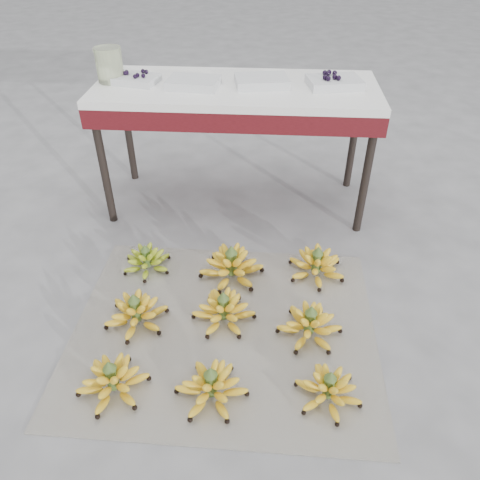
# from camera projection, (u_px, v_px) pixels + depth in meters

# --- Properties ---
(ground) EXTENTS (60.00, 60.00, 0.00)m
(ground) POSITION_uv_depth(u_px,v_px,m) (213.00, 321.00, 2.00)
(ground) COLOR slate
(ground) RESTS_ON ground
(newspaper_mat) EXTENTS (1.26, 1.06, 0.01)m
(newspaper_mat) POSITION_uv_depth(u_px,v_px,m) (224.00, 329.00, 1.96)
(newspaper_mat) COLOR silver
(newspaper_mat) RESTS_ON ground
(bunch_front_left) EXTENTS (0.27, 0.27, 0.16)m
(bunch_front_left) POSITION_uv_depth(u_px,v_px,m) (113.00, 380.00, 1.68)
(bunch_front_left) COLOR yellow
(bunch_front_left) RESTS_ON newspaper_mat
(bunch_front_center) EXTENTS (0.28, 0.28, 0.16)m
(bunch_front_center) POSITION_uv_depth(u_px,v_px,m) (211.00, 387.00, 1.66)
(bunch_front_center) COLOR yellow
(bunch_front_center) RESTS_ON newspaper_mat
(bunch_front_right) EXTENTS (0.31, 0.31, 0.15)m
(bunch_front_right) POSITION_uv_depth(u_px,v_px,m) (328.00, 389.00, 1.66)
(bunch_front_right) COLOR yellow
(bunch_front_right) RESTS_ON newspaper_mat
(bunch_mid_left) EXTENTS (0.32, 0.32, 0.16)m
(bunch_mid_left) POSITION_uv_depth(u_px,v_px,m) (136.00, 313.00, 1.95)
(bunch_mid_left) COLOR yellow
(bunch_mid_left) RESTS_ON newspaper_mat
(bunch_mid_center) EXTENTS (0.31, 0.31, 0.16)m
(bunch_mid_center) POSITION_uv_depth(u_px,v_px,m) (224.00, 311.00, 1.96)
(bunch_mid_center) COLOR yellow
(bunch_mid_center) RESTS_ON newspaper_mat
(bunch_mid_right) EXTENTS (0.30, 0.30, 0.16)m
(bunch_mid_right) POSITION_uv_depth(u_px,v_px,m) (310.00, 325.00, 1.90)
(bunch_mid_right) COLOR yellow
(bunch_mid_right) RESTS_ON newspaper_mat
(bunch_back_left) EXTENTS (0.28, 0.28, 0.14)m
(bunch_back_left) POSITION_uv_depth(u_px,v_px,m) (147.00, 260.00, 2.24)
(bunch_back_left) COLOR olive
(bunch_back_left) RESTS_ON newspaper_mat
(bunch_back_center) EXTENTS (0.30, 0.30, 0.18)m
(bunch_back_center) POSITION_uv_depth(u_px,v_px,m) (232.00, 266.00, 2.18)
(bunch_back_center) COLOR yellow
(bunch_back_center) RESTS_ON newspaper_mat
(bunch_back_right) EXTENTS (0.32, 0.32, 0.16)m
(bunch_back_right) POSITION_uv_depth(u_px,v_px,m) (316.00, 265.00, 2.20)
(bunch_back_right) COLOR yellow
(bunch_back_right) RESTS_ON newspaper_mat
(vendor_table) EXTENTS (1.44, 0.57, 0.69)m
(vendor_table) POSITION_uv_depth(u_px,v_px,m) (236.00, 100.00, 2.40)
(vendor_table) COLOR black
(vendor_table) RESTS_ON ground
(tray_far_left) EXTENTS (0.25, 0.21, 0.06)m
(tray_far_left) POSITION_uv_depth(u_px,v_px,m) (136.00, 79.00, 2.37)
(tray_far_left) COLOR silver
(tray_far_left) RESTS_ON vendor_table
(tray_left) EXTENTS (0.27, 0.21, 0.04)m
(tray_left) POSITION_uv_depth(u_px,v_px,m) (193.00, 83.00, 2.32)
(tray_left) COLOR silver
(tray_left) RESTS_ON vendor_table
(tray_right) EXTENTS (0.29, 0.23, 0.04)m
(tray_right) POSITION_uv_depth(u_px,v_px,m) (262.00, 81.00, 2.34)
(tray_right) COLOR silver
(tray_right) RESTS_ON vendor_table
(tray_far_right) EXTENTS (0.29, 0.23, 0.07)m
(tray_far_right) POSITION_uv_depth(u_px,v_px,m) (334.00, 82.00, 2.32)
(tray_far_right) COLOR silver
(tray_far_right) RESTS_ON vendor_table
(glass_jar) EXTENTS (0.17, 0.17, 0.17)m
(glass_jar) POSITION_uv_depth(u_px,v_px,m) (109.00, 65.00, 2.35)
(glass_jar) COLOR #E2EFBE
(glass_jar) RESTS_ON vendor_table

